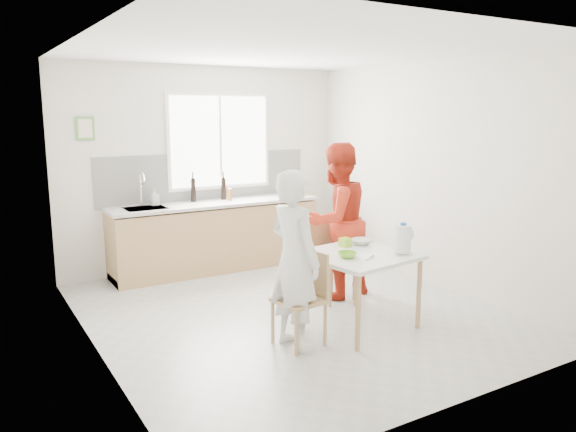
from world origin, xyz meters
name	(u,v)px	position (x,y,z in m)	size (l,w,h in m)	color
ground	(292,312)	(0.00, 0.00, 0.00)	(4.50, 4.50, 0.00)	#B7B7B2
room_shell	(292,157)	(0.00, 0.00, 1.64)	(4.50, 4.50, 4.50)	silver
window	(220,141)	(0.20, 2.23, 1.70)	(1.50, 0.06, 1.30)	white
backsplash	(207,177)	(0.00, 2.24, 1.23)	(3.00, 0.02, 0.65)	white
picture_frame	(85,128)	(-1.55, 2.23, 1.90)	(0.22, 0.03, 0.28)	#5C9B46
kitchen_counter	(216,239)	(0.00, 1.95, 0.42)	(2.84, 0.64, 1.37)	tan
dining_table	(358,261)	(0.35, -0.65, 0.66)	(1.08, 1.08, 0.74)	white
chair_left	(304,294)	(-0.33, -0.75, 0.47)	(0.44, 0.44, 0.85)	tan
chair_far	(327,253)	(0.59, 0.21, 0.52)	(0.49, 0.49, 0.94)	tan
person_white	(294,260)	(-0.44, -0.76, 0.81)	(0.59, 0.39, 1.61)	white
person_red	(336,221)	(0.71, 0.21, 0.88)	(0.86, 0.67, 1.76)	red
bowl_green	(347,255)	(0.16, -0.73, 0.77)	(0.18, 0.18, 0.06)	#74BF2C
bowl_white	(361,242)	(0.62, -0.36, 0.77)	(0.22, 0.22, 0.05)	silver
milk_jug	(403,238)	(0.71, -0.89, 0.89)	(0.23, 0.16, 0.29)	white
green_box	(345,242)	(0.41, -0.36, 0.78)	(0.10, 0.10, 0.09)	#8FC42D
spoon	(369,258)	(0.30, -0.88, 0.75)	(0.01, 0.01, 0.16)	#A5A5AA
cutting_board	(294,195)	(1.21, 1.93, 0.93)	(0.35, 0.25, 0.01)	#AFD230
wine_bottle_a	(193,190)	(-0.25, 2.11, 1.08)	(0.07, 0.07, 0.32)	black
wine_bottle_b	(223,188)	(0.18, 2.08, 1.07)	(0.07, 0.07, 0.30)	black
jar_amber	(230,195)	(0.21, 1.96, 1.00)	(0.06, 0.06, 0.16)	#8F571F
soap_bottle	(154,197)	(-0.78, 2.11, 1.03)	(0.10, 0.10, 0.21)	#999999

